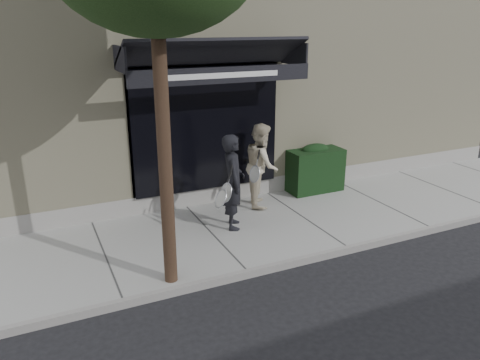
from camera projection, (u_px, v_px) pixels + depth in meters
name	position (u px, v px, depth m)	size (l,w,h in m)	color
ground	(301.00, 221.00, 9.73)	(80.00, 80.00, 0.00)	black
sidewalk	(302.00, 219.00, 9.71)	(20.00, 3.00, 0.12)	#999A94
curb	(348.00, 250.00, 8.38)	(20.00, 0.10, 0.14)	gray
building_facade	(211.00, 67.00, 13.10)	(14.30, 8.04, 5.64)	beige
hedge	(314.00, 168.00, 11.03)	(1.30, 0.70, 1.14)	black
pedestrian_front	(233.00, 182.00, 8.90)	(0.84, 0.93, 1.85)	black
pedestrian_back	(261.00, 165.00, 10.04)	(0.96, 1.07, 1.81)	beige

